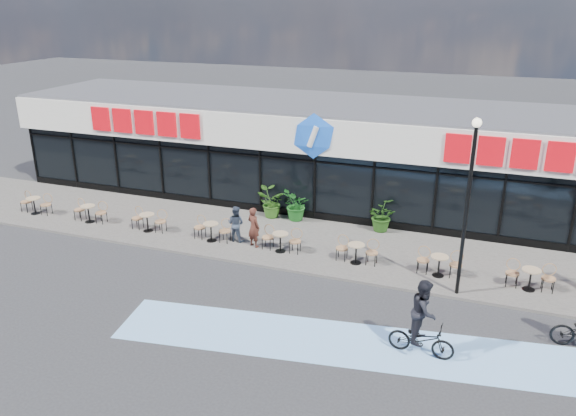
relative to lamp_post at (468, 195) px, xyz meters
The scene contains 19 objects.
ground 7.56m from the lamp_post, 159.98° to the right, with size 120.00×120.00×0.00m, color #28282B.
sidewalk 7.51m from the lamp_post, 160.78° to the left, with size 44.00×5.00×0.10m, color #625D56.
bike_lane 5.63m from the lamp_post, 121.31° to the right, with size 14.00×2.20×0.01m, color #7EB4EE.
building 9.97m from the lamp_post, 129.60° to the left, with size 30.60×6.57×4.75m.
lamp_post is the anchor object (origin of this frame).
bistro_set_0 18.38m from the lamp_post, behind, with size 1.54×0.62×0.90m.
bistro_set_1 15.52m from the lamp_post, behind, with size 1.54×0.62×0.90m.
bistro_set_2 12.69m from the lamp_post, behind, with size 1.54×0.62×0.90m.
bistro_set_3 9.91m from the lamp_post, behind, with size 1.54×0.62×0.90m.
bistro_set_4 7.21m from the lamp_post, behind, with size 1.54×0.62×0.90m.
bistro_set_5 4.76m from the lamp_post, 162.76° to the left, with size 1.54×0.62×0.90m.
bistro_set_6 3.19m from the lamp_post, 122.02° to the left, with size 1.54×0.62×0.90m.
bistro_set_7 3.82m from the lamp_post, 26.88° to the left, with size 1.54×0.62×0.90m.
potted_plant_left 9.57m from the lamp_post, 152.84° to the left, with size 1.18×1.02×1.31m, color #2E5C1A.
potted_plant_mid 8.58m from the lamp_post, 148.95° to the left, with size 1.21×1.05×1.34m, color #18571A.
potted_plant_right 6.14m from the lamp_post, 128.10° to the left, with size 1.17×1.02×1.30m, color #214914.
patron_left 8.13m from the lamp_post, behind, with size 0.58×0.38×1.58m, color #472219.
patron_right 8.99m from the lamp_post, behind, with size 0.70×0.55×1.44m, color #2E3849.
cyclist_a 4.51m from the lamp_post, 100.76° to the right, with size 1.81×0.91×2.24m.
Camera 1 is at (6.62, -14.68, 9.11)m, focal length 35.00 mm.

